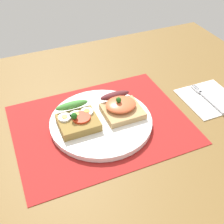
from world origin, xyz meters
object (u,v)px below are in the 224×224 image
object	(u,v)px
sandwich_egg_tomato	(77,119)
sandwich_salmon	(121,106)
plate	(101,122)
fork	(206,97)
napkin	(209,98)

from	to	relation	value
sandwich_egg_tomato	sandwich_salmon	xyz separation A→B (cm)	(11.74, -0.01, 0.16)
plate	fork	distance (cm)	31.19
sandwich_egg_tomato	napkin	distance (cm)	38.16
plate	napkin	distance (cm)	32.11
fork	napkin	bearing A→B (deg)	-12.98
sandwich_egg_tomato	fork	xyz separation A→B (cm)	(37.03, -2.73, -2.48)
plate	fork	world-z (taller)	plate
sandwich_salmon	napkin	world-z (taller)	sandwich_salmon
sandwich_egg_tomato	napkin	xyz separation A→B (cm)	(37.93, -2.94, -2.94)
sandwich_salmon	fork	distance (cm)	25.57
sandwich_salmon	napkin	xyz separation A→B (cm)	(26.20, -2.93, -3.10)
napkin	fork	xyz separation A→B (cm)	(-0.91, 0.21, 0.46)
plate	sandwich_salmon	xyz separation A→B (cm)	(5.85, 0.98, 2.39)
sandwich_egg_tomato	fork	bearing A→B (deg)	-4.21
napkin	fork	world-z (taller)	fork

